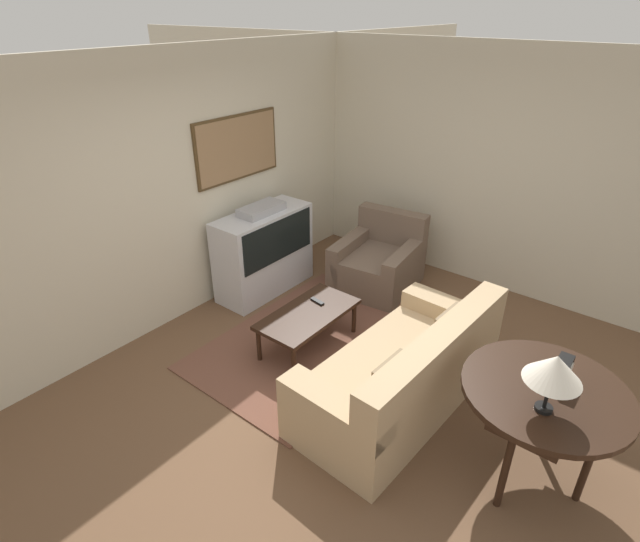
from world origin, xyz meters
name	(u,v)px	position (x,y,z in m)	size (l,w,h in m)	color
ground_plane	(345,389)	(0.00, 0.00, 0.00)	(12.00, 12.00, 0.00)	brown
wall_back	(175,192)	(0.01, 2.13, 1.35)	(12.00, 0.10, 2.70)	beige
wall_right	(486,171)	(2.63, 0.00, 1.35)	(0.06, 12.00, 2.70)	beige
area_rug	(310,340)	(0.36, 0.69, 0.01)	(2.35, 1.54, 0.01)	brown
tv	(264,251)	(0.84, 1.77, 0.50)	(1.19, 0.48, 1.06)	silver
couch	(403,375)	(0.16, -0.48, 0.31)	(1.95, 0.99, 0.86)	tan
armchair	(378,264)	(1.75, 0.79, 0.28)	(1.06, 0.96, 0.84)	brown
coffee_table	(308,316)	(0.28, 0.65, 0.36)	(1.03, 0.53, 0.40)	black
console_table	(545,397)	(0.10, -1.55, 0.72)	(1.09, 1.09, 0.79)	black
table_lamp	(555,369)	(-0.11, -1.58, 1.11)	(0.35, 0.35, 0.42)	black
mantel_clock	(562,370)	(0.23, -1.58, 0.88)	(0.16, 0.10, 0.18)	black
remote	(317,301)	(0.48, 0.70, 0.41)	(0.07, 0.16, 0.02)	black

